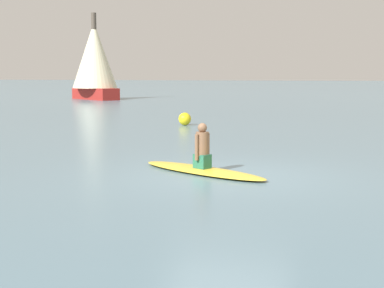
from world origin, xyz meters
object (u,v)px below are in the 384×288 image
(surfboard, at_px, (202,170))
(buoy_marker, at_px, (185,119))
(sailboat_far_left, at_px, (95,59))
(person_paddler, at_px, (202,148))

(surfboard, height_order, buoy_marker, buoy_marker)
(surfboard, bearing_deg, buoy_marker, 137.39)
(surfboard, xyz_separation_m, sailboat_far_left, (-30.98, -18.78, 3.28))
(sailboat_far_left, bearing_deg, buoy_marker, 159.18)
(sailboat_far_left, height_order, buoy_marker, sailboat_far_left)
(surfboard, height_order, sailboat_far_left, sailboat_far_left)
(person_paddler, bearing_deg, buoy_marker, 137.39)
(sailboat_far_left, bearing_deg, surfboard, 154.61)
(surfboard, relative_size, person_paddler, 3.52)
(buoy_marker, bearing_deg, sailboat_far_left, -144.22)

